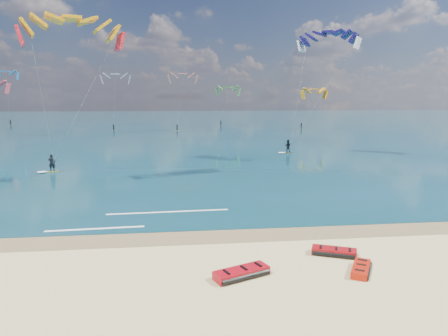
{
  "coord_description": "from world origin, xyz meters",
  "views": [
    {
      "loc": [
        1.24,
        -18.56,
        7.84
      ],
      "look_at": [
        4.25,
        8.0,
        3.04
      ],
      "focal_mm": 32.0,
      "sensor_mm": 36.0,
      "label": 1
    }
  ],
  "objects_px": {
    "packed_kite_left": "(242,277)",
    "packed_kite_right": "(361,272)",
    "packed_kite_mid": "(334,255)",
    "kitesurfer_main": "(61,93)",
    "kitesurfer_far": "(308,89)"
  },
  "relations": [
    {
      "from": "packed_kite_left",
      "to": "packed_kite_mid",
      "type": "height_order",
      "value": "packed_kite_left"
    },
    {
      "from": "packed_kite_mid",
      "to": "kitesurfer_main",
      "type": "xyz_separation_m",
      "value": [
        -18.54,
        21.26,
        8.18
      ]
    },
    {
      "from": "packed_kite_right",
      "to": "kitesurfer_far",
      "type": "relative_size",
      "value": 0.12
    },
    {
      "from": "kitesurfer_far",
      "to": "kitesurfer_main",
      "type": "bearing_deg",
      "value": -163.29
    },
    {
      "from": "kitesurfer_far",
      "to": "packed_kite_right",
      "type": "bearing_deg",
      "value": -110.52
    },
    {
      "from": "packed_kite_left",
      "to": "kitesurfer_main",
      "type": "distance_m",
      "value": 28.07
    },
    {
      "from": "packed_kite_left",
      "to": "packed_kite_right",
      "type": "bearing_deg",
      "value": -24.22
    },
    {
      "from": "packed_kite_left",
      "to": "packed_kite_mid",
      "type": "bearing_deg",
      "value": -1.69
    },
    {
      "from": "packed_kite_left",
      "to": "packed_kite_mid",
      "type": "distance_m",
      "value": 5.35
    },
    {
      "from": "packed_kite_mid",
      "to": "packed_kite_right",
      "type": "xyz_separation_m",
      "value": [
        0.45,
        -2.06,
        0.0
      ]
    },
    {
      "from": "packed_kite_right",
      "to": "packed_kite_left",
      "type": "bearing_deg",
      "value": 119.36
    },
    {
      "from": "packed_kite_right",
      "to": "kitesurfer_far",
      "type": "distance_m",
      "value": 37.38
    },
    {
      "from": "packed_kite_mid",
      "to": "packed_kite_left",
      "type": "bearing_deg",
      "value": -135.58
    },
    {
      "from": "kitesurfer_main",
      "to": "kitesurfer_far",
      "type": "height_order",
      "value": "kitesurfer_far"
    },
    {
      "from": "packed_kite_mid",
      "to": "packed_kite_right",
      "type": "bearing_deg",
      "value": -54.4
    }
  ]
}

